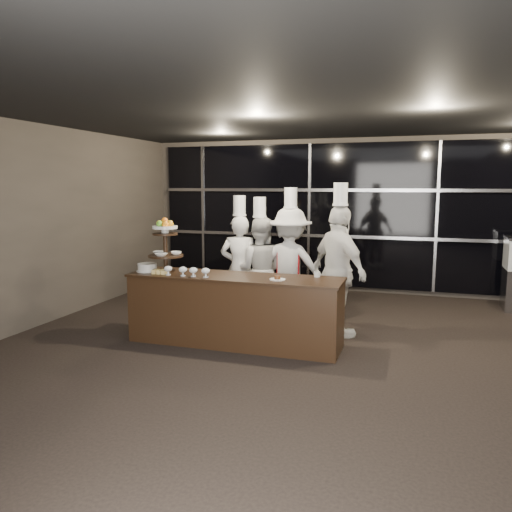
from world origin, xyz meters
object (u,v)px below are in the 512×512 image
(display_stand, at_px, (165,241))
(chef_b, at_px, (260,269))
(layer_cake, at_px, (147,267))
(chef_d, at_px, (339,271))
(buffet_counter, at_px, (235,310))
(chef_a, at_px, (240,267))
(chef_c, at_px, (290,266))

(display_stand, xyz_separation_m, chef_b, (0.98, 1.15, -0.51))
(layer_cake, xyz_separation_m, chef_d, (2.51, 0.80, -0.04))
(buffet_counter, bearing_deg, chef_a, 106.31)
(buffet_counter, height_order, chef_a, chef_a)
(buffet_counter, xyz_separation_m, chef_b, (-0.02, 1.15, 0.36))
(chef_a, xyz_separation_m, chef_c, (0.78, 0.08, 0.04))
(layer_cake, xyz_separation_m, chef_c, (1.71, 1.23, -0.08))
(chef_d, bearing_deg, chef_c, 151.32)
(layer_cake, height_order, chef_a, chef_a)
(buffet_counter, distance_m, chef_b, 1.20)
(chef_a, relative_size, chef_c, 0.94)
(display_stand, distance_m, layer_cake, 0.45)
(chef_a, bearing_deg, buffet_counter, -73.69)
(buffet_counter, height_order, chef_b, chef_b)
(chef_a, height_order, chef_d, chef_d)
(layer_cake, xyz_separation_m, chef_b, (1.25, 1.20, -0.15))
(chef_b, height_order, chef_c, chef_c)
(buffet_counter, bearing_deg, display_stand, -179.99)
(chef_b, bearing_deg, buffet_counter, -89.23)
(buffet_counter, height_order, chef_d, chef_d)
(buffet_counter, xyz_separation_m, layer_cake, (-1.26, -0.05, 0.51))
(display_stand, height_order, chef_c, chef_c)
(display_stand, relative_size, layer_cake, 2.48)
(chef_b, xyz_separation_m, chef_c, (0.47, 0.04, 0.07))
(buffet_counter, relative_size, display_stand, 3.81)
(chef_c, bearing_deg, chef_a, -174.05)
(display_stand, bearing_deg, chef_a, 58.42)
(chef_b, distance_m, chef_c, 0.48)
(display_stand, distance_m, chef_b, 1.60)
(display_stand, height_order, chef_d, chef_d)
(display_stand, bearing_deg, chef_d, 18.33)
(chef_a, xyz_separation_m, chef_d, (1.58, -0.36, 0.08))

